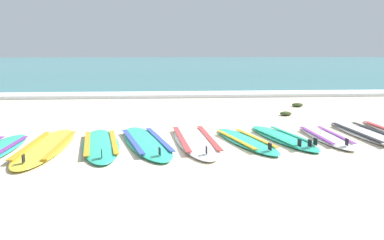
# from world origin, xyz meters

# --- Properties ---
(ground_plane) EXTENTS (80.00, 80.00, 0.00)m
(ground_plane) POSITION_xyz_m (0.00, 0.00, 0.00)
(ground_plane) COLOR beige
(sea) EXTENTS (80.00, 60.00, 0.10)m
(sea) POSITION_xyz_m (0.00, 35.91, 0.05)
(sea) COLOR teal
(sea) RESTS_ON ground
(wave_foam_strip) EXTENTS (80.00, 1.08, 0.11)m
(wave_foam_strip) POSITION_xyz_m (0.00, 6.45, 0.06)
(wave_foam_strip) COLOR white
(wave_foam_strip) RESTS_ON ground
(surfboard_2) EXTENTS (0.66, 2.55, 0.18)m
(surfboard_2) POSITION_xyz_m (-2.47, -0.18, 0.04)
(surfboard_2) COLOR yellow
(surfboard_2) RESTS_ON ground
(surfboard_3) EXTENTS (0.99, 2.38, 0.18)m
(surfboard_3) POSITION_xyz_m (-1.63, -0.11, 0.04)
(surfboard_3) COLOR #2DB793
(surfboard_3) RESTS_ON ground
(surfboard_4) EXTENTS (1.22, 2.56, 0.18)m
(surfboard_4) POSITION_xyz_m (-0.92, 0.00, 0.04)
(surfboard_4) COLOR #2DB793
(surfboard_4) RESTS_ON ground
(surfboard_5) EXTENTS (0.86, 2.64, 0.18)m
(surfboard_5) POSITION_xyz_m (-0.10, 0.09, 0.04)
(surfboard_5) COLOR white
(surfboard_5) RESTS_ON ground
(surfboard_6) EXTENTS (1.01, 2.08, 0.18)m
(surfboard_6) POSITION_xyz_m (0.74, -0.02, 0.04)
(surfboard_6) COLOR #2DB793
(surfboard_6) RESTS_ON ground
(surfboard_7) EXTENTS (0.97, 2.12, 0.18)m
(surfboard_7) POSITION_xyz_m (1.43, 0.15, 0.04)
(surfboard_7) COLOR #2DB793
(surfboard_7) RESTS_ON ground
(surfboard_8) EXTENTS (0.52, 1.93, 0.18)m
(surfboard_8) POSITION_xyz_m (2.20, 0.16, 0.04)
(surfboard_8) COLOR white
(surfboard_8) RESTS_ON ground
(surfboard_9) EXTENTS (0.67, 2.36, 0.18)m
(surfboard_9) POSITION_xyz_m (3.04, 0.35, 0.04)
(surfboard_9) COLOR white
(surfboard_9) RESTS_ON ground
(seaweed_clump_near_shoreline) EXTENTS (0.28, 0.22, 0.10)m
(seaweed_clump_near_shoreline) POSITION_xyz_m (2.24, 2.52, 0.05)
(seaweed_clump_near_shoreline) COLOR #384723
(seaweed_clump_near_shoreline) RESTS_ON ground
(seaweed_clump_mid_sand) EXTENTS (0.30, 0.24, 0.11)m
(seaweed_clump_mid_sand) POSITION_xyz_m (3.00, 3.86, 0.05)
(seaweed_clump_mid_sand) COLOR #384723
(seaweed_clump_mid_sand) RESTS_ON ground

